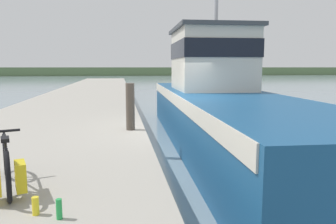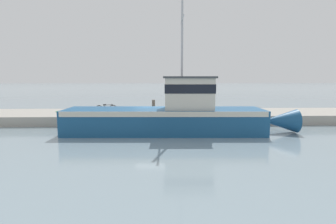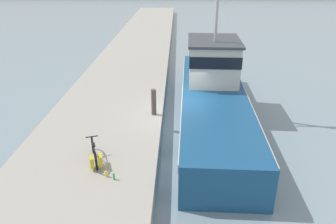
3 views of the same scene
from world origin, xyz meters
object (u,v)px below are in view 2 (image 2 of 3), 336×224
Objects in this scene: bicycle_touring at (104,109)px; mooring_post at (154,108)px; water_bottle_on_curb at (93,113)px; water_bottle_by_bike at (90,113)px; fishing_boat_main at (175,114)px.

mooring_post is at bearing 47.51° from bicycle_touring.
mooring_post reaches higher than bicycle_touring.
mooring_post is 5.04m from water_bottle_on_curb.
water_bottle_by_bike is 1.10× the size of water_bottle_on_curb.
water_bottle_on_curb is at bearing -120.55° from fishing_boat_main.
fishing_boat_main is at bearing 31.43° from bicycle_touring.
water_bottle_by_bike is (0.81, -0.92, -0.22)m from bicycle_touring.
bicycle_touring is 1.25m from water_bottle_by_bike.
fishing_boat_main is 66.78× the size of water_bottle_by_bike.
mooring_post reaches higher than water_bottle_by_bike.
fishing_boat_main reaches higher than mooring_post.
bicycle_touring reaches higher than water_bottle_on_curb.
fishing_boat_main is 3.17m from mooring_post.
bicycle_touring is 4.46m from mooring_post.
water_bottle_by_bike reaches higher than water_bottle_on_curb.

